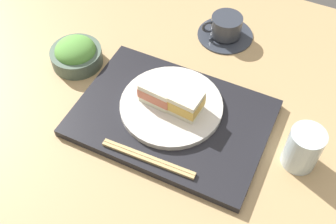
# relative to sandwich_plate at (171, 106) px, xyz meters

# --- Properties ---
(ground_plane) EXTENTS (1.40, 1.00, 0.03)m
(ground_plane) POSITION_rel_sandwich_plate_xyz_m (-0.04, 0.05, -0.04)
(ground_plane) COLOR tan
(serving_tray) EXTENTS (0.43, 0.30, 0.02)m
(serving_tray) POSITION_rel_sandwich_plate_xyz_m (0.01, -0.02, -0.02)
(serving_tray) COLOR black
(serving_tray) RESTS_ON ground_plane
(sandwich_plate) EXTENTS (0.23, 0.23, 0.01)m
(sandwich_plate) POSITION_rel_sandwich_plate_xyz_m (0.00, 0.00, 0.00)
(sandwich_plate) COLOR silver
(sandwich_plate) RESTS_ON serving_tray
(sandwich_near) EXTENTS (0.08, 0.06, 0.05)m
(sandwich_near) POSITION_rel_sandwich_plate_xyz_m (-0.03, 0.00, 0.03)
(sandwich_near) COLOR #EFE5C1
(sandwich_near) RESTS_ON sandwich_plate
(sandwich_far) EXTENTS (0.08, 0.07, 0.05)m
(sandwich_far) POSITION_rel_sandwich_plate_xyz_m (0.03, -0.00, 0.03)
(sandwich_far) COLOR #EFE5C1
(sandwich_far) RESTS_ON sandwich_plate
(salad_bowl) EXTENTS (0.13, 0.13, 0.07)m
(salad_bowl) POSITION_rel_sandwich_plate_xyz_m (-0.28, 0.05, 0.00)
(salad_bowl) COLOR #4C6051
(salad_bowl) RESTS_ON ground_plane
(chopsticks_pair) EXTENTS (0.21, 0.02, 0.01)m
(chopsticks_pair) POSITION_rel_sandwich_plate_xyz_m (0.02, -0.15, -0.00)
(chopsticks_pair) COLOR tan
(chopsticks_pair) RESTS_ON serving_tray
(coffee_cup) EXTENTS (0.15, 0.15, 0.06)m
(coffee_cup) POSITION_rel_sandwich_plate_xyz_m (0.02, 0.30, -0.00)
(coffee_cup) COLOR #333842
(coffee_cup) RESTS_ON ground_plane
(drinking_glass) EXTENTS (0.07, 0.07, 0.10)m
(drinking_glass) POSITION_rel_sandwich_plate_xyz_m (0.30, -0.00, 0.02)
(drinking_glass) COLOR silver
(drinking_glass) RESTS_ON ground_plane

